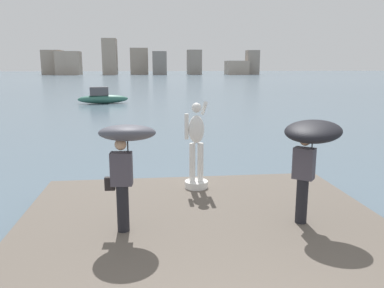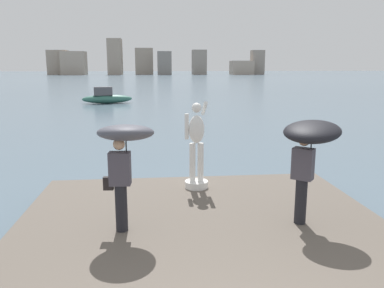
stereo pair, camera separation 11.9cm
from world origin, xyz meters
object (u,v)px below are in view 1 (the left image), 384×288
object	(u,v)px
statue_white_figure	(196,150)
boat_near	(102,97)
onlooker_right	(311,142)
onlooker_left	(126,147)

from	to	relation	value
statue_white_figure	boat_near	bearing A→B (deg)	101.13
statue_white_figure	boat_near	xyz separation A→B (m)	(-5.25, 26.68, -0.80)
statue_white_figure	onlooker_right	distance (m)	3.12
onlooker_left	boat_near	world-z (taller)	onlooker_left
onlooker_right	boat_near	world-z (taller)	onlooker_right
onlooker_right	statue_white_figure	bearing A→B (deg)	126.77
statue_white_figure	boat_near	world-z (taller)	statue_white_figure
onlooker_right	boat_near	xyz separation A→B (m)	(-7.08, 29.13, -1.45)
statue_white_figure	onlooker_right	xyz separation A→B (m)	(1.83, -2.45, 0.65)
onlooker_left	boat_near	distance (m)	29.35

